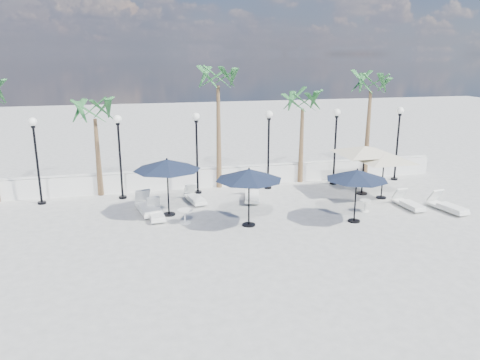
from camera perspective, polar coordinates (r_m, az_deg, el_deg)
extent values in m
plane|color=gray|center=(16.46, -1.70, -7.94)|extent=(100.00, 100.00, 0.00)
cube|color=silver|center=(23.32, -5.55, 0.14)|extent=(26.00, 0.30, 0.90)
cube|color=silver|center=(23.19, -5.58, 1.39)|extent=(26.00, 0.12, 0.08)
cylinder|color=black|center=(22.60, -23.00, -2.56)|extent=(0.36, 0.36, 0.10)
cylinder|color=black|center=(22.18, -23.45, 1.63)|extent=(0.10, 0.10, 3.50)
cylinder|color=black|center=(21.88, -23.91, 5.96)|extent=(0.18, 0.18, 0.10)
sphere|color=white|center=(21.85, -23.97, 6.50)|extent=(0.36, 0.36, 0.36)
cylinder|color=black|center=(22.26, -14.10, -2.05)|extent=(0.36, 0.36, 0.10)
cylinder|color=black|center=(21.84, -14.38, 2.22)|extent=(0.10, 0.10, 3.50)
cylinder|color=black|center=(21.53, -14.68, 6.63)|extent=(0.18, 0.18, 0.10)
sphere|color=white|center=(21.51, -14.71, 7.19)|extent=(0.36, 0.36, 0.36)
cylinder|color=black|center=(22.47, -5.15, -1.48)|extent=(0.36, 0.36, 0.10)
cylinder|color=black|center=(22.05, -5.26, 2.76)|extent=(0.10, 0.10, 3.50)
cylinder|color=black|center=(21.75, -5.37, 7.14)|extent=(0.18, 0.18, 0.10)
sphere|color=white|center=(21.73, -5.38, 7.68)|extent=(0.36, 0.36, 0.36)
cylinder|color=black|center=(23.22, 3.41, -0.90)|extent=(0.36, 0.36, 0.10)
cylinder|color=black|center=(22.81, 3.48, 3.21)|extent=(0.10, 0.10, 3.50)
cylinder|color=black|center=(22.52, 3.55, 7.44)|extent=(0.18, 0.18, 0.10)
sphere|color=white|center=(22.49, 3.56, 7.97)|extent=(0.36, 0.36, 0.36)
cylinder|color=black|center=(24.45, 11.28, -0.35)|extent=(0.36, 0.36, 0.10)
cylinder|color=black|center=(24.06, 11.49, 3.55)|extent=(0.10, 0.10, 3.50)
cylinder|color=black|center=(23.79, 11.70, 7.57)|extent=(0.18, 0.18, 0.10)
sphere|color=white|center=(23.76, 11.73, 8.07)|extent=(0.36, 0.36, 0.36)
cylinder|color=black|center=(26.09, 18.28, 0.14)|extent=(0.36, 0.36, 0.10)
cylinder|color=black|center=(25.72, 18.59, 3.80)|extent=(0.10, 0.10, 3.50)
cylinder|color=black|center=(25.47, 18.91, 7.55)|extent=(0.18, 0.18, 0.10)
sphere|color=white|center=(25.45, 18.95, 8.02)|extent=(0.36, 0.36, 0.36)
cone|color=brown|center=(22.65, -16.91, 2.62)|extent=(0.28, 0.28, 3.60)
cone|color=brown|center=(22.88, -2.62, 5.17)|extent=(0.28, 0.28, 5.00)
cone|color=brown|center=(24.17, 7.48, 4.14)|extent=(0.28, 0.28, 3.80)
cone|color=brown|center=(25.65, 15.28, 5.28)|extent=(0.28, 0.28, 4.60)
cube|color=silver|center=(19.96, -11.26, -3.53)|extent=(1.01, 2.06, 0.11)
cube|color=silver|center=(19.68, -11.10, -3.44)|extent=(0.85, 1.42, 0.11)
cube|color=silver|center=(20.59, -11.82, -1.83)|extent=(0.69, 0.57, 0.62)
cube|color=silver|center=(21.07, -5.49, -2.38)|extent=(0.87, 1.76, 0.09)
cube|color=silver|center=(20.84, -5.29, -2.29)|extent=(0.73, 1.21, 0.09)
cube|color=silver|center=(21.59, -6.11, -1.03)|extent=(0.59, 0.49, 0.53)
cube|color=silver|center=(19.31, -10.22, -4.20)|extent=(0.68, 1.74, 0.09)
cube|color=silver|center=(19.06, -10.15, -4.13)|extent=(0.61, 1.18, 0.09)
cube|color=silver|center=(19.85, -10.53, -2.63)|extent=(0.56, 0.44, 0.53)
cube|color=silver|center=(21.35, 1.47, -2.02)|extent=(1.12, 2.05, 0.11)
cube|color=silver|center=(21.06, 1.48, -1.93)|extent=(0.92, 1.43, 0.11)
cube|color=silver|center=(22.00, 1.46, -0.44)|extent=(0.71, 0.60, 0.61)
cube|color=silver|center=(21.68, 23.99, -3.12)|extent=(0.91, 1.89, 0.10)
cube|color=silver|center=(21.49, 24.49, -3.03)|extent=(0.77, 1.31, 0.10)
cube|color=silver|center=(22.05, 22.70, -1.70)|extent=(0.63, 0.52, 0.57)
cube|color=silver|center=(21.49, 19.87, -2.88)|extent=(0.65, 1.72, 0.09)
cube|color=silver|center=(21.29, 20.25, -2.80)|extent=(0.59, 1.17, 0.09)
cube|color=silver|center=(21.92, 18.90, -1.52)|extent=(0.55, 0.43, 0.53)
cylinder|color=silver|center=(18.63, -6.71, -5.18)|extent=(0.44, 0.44, 0.03)
cylinder|color=silver|center=(18.54, -6.74, -4.46)|extent=(0.07, 0.07, 0.53)
cylinder|color=silver|center=(18.45, -6.76, -3.65)|extent=(0.57, 0.57, 0.03)
cylinder|color=silver|center=(20.55, 14.95, -3.65)|extent=(0.39, 0.39, 0.03)
cylinder|color=silver|center=(20.48, 14.99, -3.08)|extent=(0.06, 0.06, 0.46)
cylinder|color=silver|center=(20.41, 15.03, -2.43)|extent=(0.50, 0.50, 0.03)
cylinder|color=black|center=(19.62, -8.65, -4.15)|extent=(0.53, 0.53, 0.06)
cylinder|color=black|center=(19.28, -8.78, -0.98)|extent=(0.07, 0.07, 2.31)
cone|color=black|center=(19.04, -8.90, 1.87)|extent=(2.74, 2.74, 0.42)
sphere|color=black|center=(18.98, -8.92, 2.56)|extent=(0.08, 0.08, 0.08)
cylinder|color=black|center=(18.25, 1.07, -5.47)|extent=(0.52, 0.52, 0.06)
cylinder|color=black|center=(17.90, 1.09, -2.23)|extent=(0.06, 0.06, 2.21)
cone|color=black|center=(17.64, 1.10, 0.68)|extent=(2.58, 2.58, 0.41)
sphere|color=black|center=(17.59, 1.11, 1.41)|extent=(0.07, 0.07, 0.07)
cylinder|color=black|center=(19.20, 13.72, -4.87)|extent=(0.49, 0.49, 0.05)
cylinder|color=black|center=(18.88, 13.91, -1.97)|extent=(0.06, 0.06, 2.08)
cone|color=black|center=(18.65, 14.08, 0.64)|extent=(2.43, 2.43, 0.39)
sphere|color=black|center=(18.60, 14.12, 1.28)|extent=(0.07, 0.07, 0.07)
cylinder|color=black|center=(22.60, 16.81, -2.05)|extent=(0.47, 0.47, 0.05)
cylinder|color=black|center=(22.33, 17.01, 0.41)|extent=(0.06, 0.06, 2.06)
pyramid|color=#BEB296|center=(22.10, 17.22, 3.04)|extent=(4.56, 4.56, 0.31)
cylinder|color=black|center=(23.02, 14.59, -1.57)|extent=(0.53, 0.53, 0.06)
cylinder|color=black|center=(22.74, 14.78, 1.12)|extent=(0.07, 0.07, 2.28)
pyramid|color=#BEB296|center=(22.49, 14.98, 4.00)|extent=(4.96, 4.96, 0.36)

